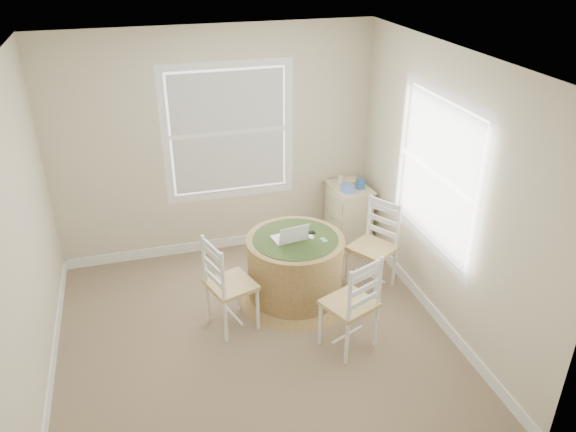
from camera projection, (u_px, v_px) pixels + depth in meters
name	position (u px, v px, depth m)	size (l,w,h in m)	color
room	(266.00, 207.00, 4.87)	(3.64, 3.64, 2.64)	#877556
round_table	(295.00, 266.00, 5.72)	(1.17, 1.17, 0.71)	#A48749
chair_left	(231.00, 284.00, 5.27)	(0.42, 0.40, 0.95)	white
chair_near	(349.00, 303.00, 5.01)	(0.42, 0.40, 0.95)	white
chair_right	(372.00, 248.00, 5.87)	(0.42, 0.40, 0.95)	white
laptop	(290.00, 237.00, 5.54)	(0.34, 0.31, 0.22)	white
mouse	(311.00, 237.00, 5.59)	(0.06, 0.09, 0.03)	white
phone	(324.00, 240.00, 5.55)	(0.04, 0.09, 0.02)	#B7BABF
keys	(312.00, 233.00, 5.67)	(0.06, 0.05, 0.03)	black
corner_chest	(348.00, 215.00, 6.76)	(0.47, 0.60, 0.75)	beige
tissue_box	(348.00, 188.00, 6.44)	(0.12, 0.12, 0.10)	#5678C6
box_yellow	(353.00, 183.00, 6.62)	(0.15, 0.10, 0.06)	#EDCA53
box_blue	(360.00, 184.00, 6.52)	(0.08, 0.08, 0.12)	#325C97
cup_cream	(341.00, 179.00, 6.67)	(0.07, 0.07, 0.09)	beige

